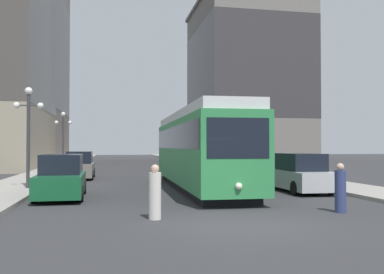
{
  "coord_description": "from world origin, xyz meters",
  "views": [
    {
      "loc": [
        -3.46,
        -11.14,
        2.15
      ],
      "look_at": [
        0.3,
        8.14,
        2.59
      ],
      "focal_mm": 39.59,
      "sensor_mm": 36.0,
      "label": 1
    }
  ],
  "objects_px": {
    "parked_car_right_far": "(300,174)",
    "lamp_post_left_far": "(63,131)",
    "transit_bus": "(212,149)",
    "parked_car_left_mid": "(62,178)",
    "pedestrian_crossing_near": "(155,194)",
    "lamp_post_left_near": "(28,121)",
    "streetcar": "(198,147)",
    "pedestrian_crossing_far": "(340,190)",
    "parked_car_left_near": "(80,166)"
  },
  "relations": [
    {
      "from": "streetcar",
      "to": "parked_car_right_far",
      "type": "xyz_separation_m",
      "value": [
        4.42,
        -2.49,
        -1.26
      ]
    },
    {
      "from": "parked_car_left_mid",
      "to": "lamp_post_left_near",
      "type": "relative_size",
      "value": 0.98
    },
    {
      "from": "streetcar",
      "to": "pedestrian_crossing_near",
      "type": "bearing_deg",
      "value": -108.57
    },
    {
      "from": "parked_car_left_near",
      "to": "pedestrian_crossing_far",
      "type": "bearing_deg",
      "value": -60.8
    },
    {
      "from": "transit_bus",
      "to": "parked_car_left_mid",
      "type": "xyz_separation_m",
      "value": [
        -10.14,
        -15.21,
        -1.1
      ]
    },
    {
      "from": "parked_car_left_mid",
      "to": "pedestrian_crossing_far",
      "type": "bearing_deg",
      "value": -32.66
    },
    {
      "from": "parked_car_left_near",
      "to": "parked_car_right_far",
      "type": "distance_m",
      "value": 15.1
    },
    {
      "from": "transit_bus",
      "to": "lamp_post_left_near",
      "type": "distance_m",
      "value": 17.09
    },
    {
      "from": "transit_bus",
      "to": "parked_car_right_far",
      "type": "height_order",
      "value": "transit_bus"
    },
    {
      "from": "parked_car_left_mid",
      "to": "transit_bus",
      "type": "bearing_deg",
      "value": 55.17
    },
    {
      "from": "transit_bus",
      "to": "lamp_post_left_far",
      "type": "distance_m",
      "value": 12.62
    },
    {
      "from": "pedestrian_crossing_near",
      "to": "parked_car_left_mid",
      "type": "bearing_deg",
      "value": 62.21
    },
    {
      "from": "parked_car_left_near",
      "to": "parked_car_left_mid",
      "type": "bearing_deg",
      "value": -90.13
    },
    {
      "from": "pedestrian_crossing_near",
      "to": "lamp_post_left_near",
      "type": "distance_m",
      "value": 10.75
    },
    {
      "from": "lamp_post_left_far",
      "to": "parked_car_left_mid",
      "type": "bearing_deg",
      "value": -84.19
    },
    {
      "from": "parked_car_left_near",
      "to": "pedestrian_crossing_far",
      "type": "height_order",
      "value": "parked_car_left_near"
    },
    {
      "from": "parked_car_right_far",
      "to": "pedestrian_crossing_near",
      "type": "xyz_separation_m",
      "value": [
        -7.56,
        -6.29,
        -0.09
      ]
    },
    {
      "from": "parked_car_right_far",
      "to": "lamp_post_left_far",
      "type": "xyz_separation_m",
      "value": [
        -12.74,
        18.28,
        2.58
      ]
    },
    {
      "from": "streetcar",
      "to": "lamp_post_left_near",
      "type": "xyz_separation_m",
      "value": [
        -8.32,
        0.26,
        1.29
      ]
    },
    {
      "from": "parked_car_right_far",
      "to": "pedestrian_crossing_near",
      "type": "distance_m",
      "value": 9.83
    },
    {
      "from": "parked_car_left_near",
      "to": "streetcar",
      "type": "bearing_deg",
      "value": -51.44
    },
    {
      "from": "pedestrian_crossing_near",
      "to": "lamp_post_left_near",
      "type": "height_order",
      "value": "lamp_post_left_near"
    },
    {
      "from": "parked_car_left_near",
      "to": "lamp_post_left_near",
      "type": "relative_size",
      "value": 0.98
    },
    {
      "from": "pedestrian_crossing_near",
      "to": "streetcar",
      "type": "bearing_deg",
      "value": 13.4
    },
    {
      "from": "parked_car_left_near",
      "to": "lamp_post_left_near",
      "type": "xyz_separation_m",
      "value": [
        -1.9,
        -7.76,
        2.55
      ]
    },
    {
      "from": "parked_car_left_mid",
      "to": "parked_car_right_far",
      "type": "relative_size",
      "value": 1.02
    },
    {
      "from": "transit_bus",
      "to": "pedestrian_crossing_far",
      "type": "xyz_separation_m",
      "value": [
        -0.78,
        -20.95,
        -1.2
      ]
    },
    {
      "from": "transit_bus",
      "to": "pedestrian_crossing_near",
      "type": "xyz_separation_m",
      "value": [
        -6.86,
        -21.09,
        -1.19
      ]
    },
    {
      "from": "parked_car_left_mid",
      "to": "lamp_post_left_near",
      "type": "height_order",
      "value": "lamp_post_left_near"
    },
    {
      "from": "transit_bus",
      "to": "parked_car_left_mid",
      "type": "height_order",
      "value": "transit_bus"
    },
    {
      "from": "streetcar",
      "to": "parked_car_right_far",
      "type": "relative_size",
      "value": 3.22
    },
    {
      "from": "pedestrian_crossing_far",
      "to": "parked_car_left_near",
      "type": "bearing_deg",
      "value": -166.4
    },
    {
      "from": "transit_bus",
      "to": "parked_car_left_mid",
      "type": "relative_size",
      "value": 2.32
    },
    {
      "from": "pedestrian_crossing_near",
      "to": "lamp_post_left_far",
      "type": "height_order",
      "value": "lamp_post_left_far"
    },
    {
      "from": "parked_car_left_near",
      "to": "pedestrian_crossing_near",
      "type": "distance_m",
      "value": 17.12
    },
    {
      "from": "parked_car_left_mid",
      "to": "parked_car_right_far",
      "type": "distance_m",
      "value": 10.85
    },
    {
      "from": "parked_car_right_far",
      "to": "parked_car_left_mid",
      "type": "bearing_deg",
      "value": 3.53
    },
    {
      "from": "transit_bus",
      "to": "pedestrian_crossing_near",
      "type": "relative_size",
      "value": 6.85
    },
    {
      "from": "streetcar",
      "to": "lamp_post_left_far",
      "type": "bearing_deg",
      "value": 118.89
    },
    {
      "from": "parked_car_left_mid",
      "to": "pedestrian_crossing_near",
      "type": "xyz_separation_m",
      "value": [
        3.28,
        -5.89,
        -0.09
      ]
    },
    {
      "from": "parked_car_left_mid",
      "to": "lamp_post_left_far",
      "type": "bearing_deg",
      "value": 94.68
    },
    {
      "from": "transit_bus",
      "to": "streetcar",
      "type": "bearing_deg",
      "value": -107.11
    },
    {
      "from": "pedestrian_crossing_near",
      "to": "lamp_post_left_near",
      "type": "xyz_separation_m",
      "value": [
        -5.18,
        9.04,
        2.64
      ]
    },
    {
      "from": "pedestrian_crossing_near",
      "to": "lamp_post_left_near",
      "type": "bearing_deg",
      "value": 62.88
    },
    {
      "from": "streetcar",
      "to": "parked_car_left_near",
      "type": "height_order",
      "value": "streetcar"
    },
    {
      "from": "streetcar",
      "to": "pedestrian_crossing_far",
      "type": "xyz_separation_m",
      "value": [
        2.94,
        -8.64,
        -1.35
      ]
    },
    {
      "from": "parked_car_right_far",
      "to": "lamp_post_left_far",
      "type": "distance_m",
      "value": 22.43
    },
    {
      "from": "transit_bus",
      "to": "parked_car_left_near",
      "type": "relative_size",
      "value": 2.32
    },
    {
      "from": "streetcar",
      "to": "parked_car_right_far",
      "type": "distance_m",
      "value": 5.23
    },
    {
      "from": "parked_car_left_near",
      "to": "transit_bus",
      "type": "bearing_deg",
      "value": 22.81
    }
  ]
}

